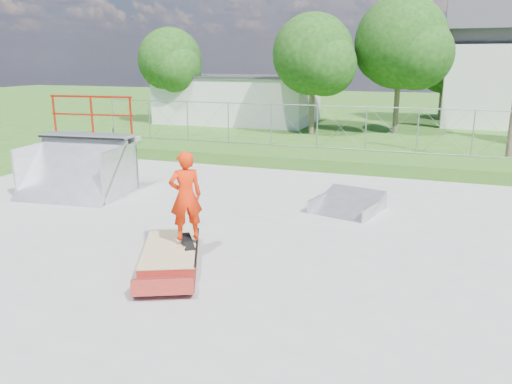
% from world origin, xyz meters
% --- Properties ---
extents(ground, '(120.00, 120.00, 0.00)m').
position_xyz_m(ground, '(0.00, 0.00, 0.00)').
color(ground, '#2A5E1A').
rests_on(ground, ground).
extents(concrete_pad, '(20.00, 16.00, 0.04)m').
position_xyz_m(concrete_pad, '(0.00, 0.00, 0.02)').
color(concrete_pad, '#969593').
rests_on(concrete_pad, ground).
extents(grass_berm, '(24.00, 3.00, 0.50)m').
position_xyz_m(grass_berm, '(0.00, 9.50, 0.25)').
color(grass_berm, '#2A5E1A').
rests_on(grass_berm, ground).
extents(grind_box, '(1.93, 2.52, 0.34)m').
position_xyz_m(grind_box, '(-0.40, -1.37, 0.17)').
color(grind_box, maroon).
rests_on(grind_box, concrete_pad).
extents(quarter_pipe, '(3.22, 2.81, 2.98)m').
position_xyz_m(quarter_pipe, '(-5.76, 2.37, 1.49)').
color(quarter_pipe, '#A2A5AA').
rests_on(quarter_pipe, concrete_pad).
extents(flat_bank_ramp, '(2.01, 2.09, 0.50)m').
position_xyz_m(flat_bank_ramp, '(2.48, 3.38, 0.25)').
color(flat_bank_ramp, '#A2A5AA').
rests_on(flat_bank_ramp, concrete_pad).
extents(skateboard, '(0.65, 0.77, 0.13)m').
position_xyz_m(skateboard, '(-0.15, -1.10, 0.38)').
color(skateboard, black).
rests_on(skateboard, grind_box).
extents(skater, '(0.81, 0.77, 1.86)m').
position_xyz_m(skater, '(-0.15, -1.10, 1.31)').
color(skater, red).
rests_on(skater, grind_box).
extents(concrete_stairs, '(1.50, 1.60, 0.80)m').
position_xyz_m(concrete_stairs, '(-8.50, 8.70, 0.40)').
color(concrete_stairs, '#969593').
rests_on(concrete_stairs, ground).
extents(chain_link_fence, '(20.00, 0.06, 1.80)m').
position_xyz_m(chain_link_fence, '(0.00, 10.50, 1.40)').
color(chain_link_fence, gray).
rests_on(chain_link_fence, grass_berm).
extents(utility_building_flat, '(10.00, 6.00, 3.00)m').
position_xyz_m(utility_building_flat, '(-8.00, 22.00, 1.50)').
color(utility_building_flat, silver).
rests_on(utility_building_flat, ground).
extents(tree_left_near, '(4.76, 4.48, 6.65)m').
position_xyz_m(tree_left_near, '(-1.75, 17.83, 4.24)').
color(tree_left_near, brown).
rests_on(tree_left_near, ground).
extents(tree_center, '(5.44, 5.12, 7.60)m').
position_xyz_m(tree_center, '(2.78, 19.81, 4.85)').
color(tree_center, brown).
rests_on(tree_center, ground).
extents(tree_left_far, '(4.42, 4.16, 6.18)m').
position_xyz_m(tree_left_far, '(-11.77, 19.85, 3.94)').
color(tree_left_far, brown).
rests_on(tree_left_far, ground).
extents(tree_back_mid, '(4.08, 3.84, 5.70)m').
position_xyz_m(tree_back_mid, '(5.21, 27.86, 3.63)').
color(tree_back_mid, brown).
rests_on(tree_back_mid, ground).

